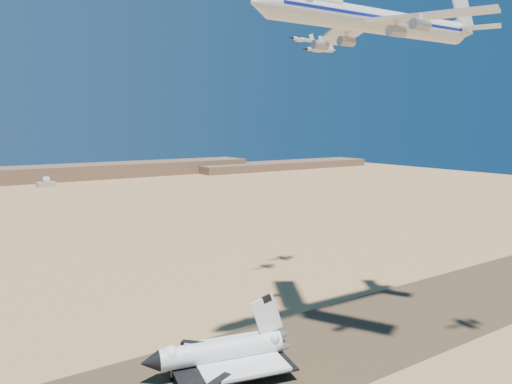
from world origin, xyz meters
TOP-DOWN VIEW (x-y plane):
  - ground at (0.00, 0.00)m, footprint 1200.00×1200.00m
  - runway at (0.00, 0.00)m, footprint 600.00×50.00m
  - ridgeline at (65.32, 527.31)m, footprint 960.00×90.00m
  - shuttle at (-10.63, 3.19)m, footprint 43.04×32.64m
  - carrier_747 at (34.56, -6.91)m, footprint 89.35×69.34m
  - crew_a at (-4.06, -5.00)m, footprint 0.66×0.80m
  - crew_b at (-2.85, -7.07)m, footprint 0.57×0.92m
  - crew_c at (-2.92, -5.09)m, footprint 1.21×1.15m
  - chase_jet_e at (53.49, 46.35)m, footprint 14.54×8.00m
  - chase_jet_f at (69.76, 54.76)m, footprint 16.51×9.10m

SIDE VIEW (x-z plane):
  - ground at x=0.00m, z-range 0.00..0.00m
  - runway at x=0.00m, z-range 0.00..0.06m
  - crew_b at x=-2.85m, z-range 0.06..1.87m
  - crew_a at x=-4.06m, z-range 0.06..1.94m
  - crew_c at x=-2.92m, z-range 0.06..1.95m
  - shuttle at x=-10.63m, z-range -4.89..16.26m
  - ridgeline at x=65.32m, z-range -1.37..16.63m
  - carrier_747 at x=34.56m, z-range 88.60..110.89m
  - chase_jet_f at x=69.76m, z-range 99.43..103.55m
  - chase_jet_e at x=53.49m, z-range 101.39..105.02m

